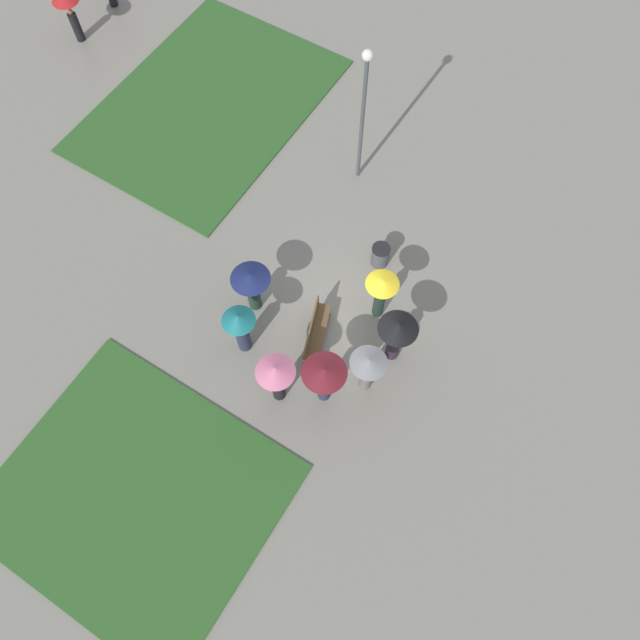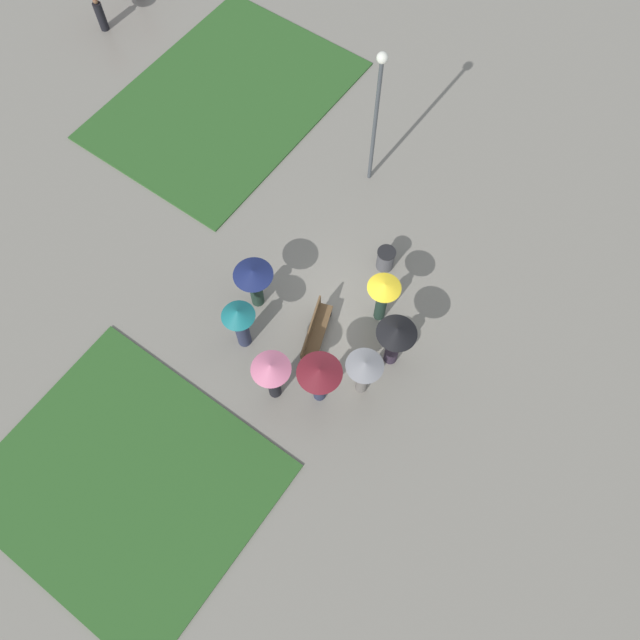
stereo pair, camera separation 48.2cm
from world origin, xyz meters
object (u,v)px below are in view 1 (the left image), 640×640
object	(u,v)px
crowd_person_grey	(368,368)
crowd_person_yellow	(381,292)
lamp_post	(364,103)
park_bench	(315,332)
lone_walker_mid_plaza	(69,8)
trash_bin	(380,256)
crowd_person_navy	(251,284)
crowd_person_pink	(276,377)
crowd_person_teal	(240,327)
crowd_person_black	(397,334)
crowd_person_maroon	(324,376)

from	to	relation	value
crowd_person_grey	crowd_person_yellow	size ratio (longest dim) A/B	0.98
lamp_post	crowd_person_grey	size ratio (longest dim) A/B	2.68
park_bench	lone_walker_mid_plaza	world-z (taller)	lone_walker_mid_plaza
park_bench	trash_bin	distance (m)	3.23
crowd_person_navy	lone_walker_mid_plaza	bearing A→B (deg)	-88.64
crowd_person_pink	crowd_person_teal	xyz separation A→B (m)	(0.72, 1.66, -0.16)
lamp_post	crowd_person_yellow	distance (m)	5.42
crowd_person_teal	lone_walker_mid_plaza	size ratio (longest dim) A/B	1.04
trash_bin	crowd_person_pink	world-z (taller)	crowd_person_pink
crowd_person_navy	crowd_person_black	bearing A→B (deg)	127.39
crowd_person_yellow	lone_walker_mid_plaza	world-z (taller)	crowd_person_yellow
trash_bin	crowd_person_maroon	size ratio (longest dim) A/B	0.40
crowd_person_yellow	lone_walker_mid_plaza	distance (m)	15.56
crowd_person_teal	lone_walker_mid_plaza	xyz separation A→B (m)	(7.00, 12.32, 0.07)
park_bench	trash_bin	bearing A→B (deg)	-25.06
crowd_person_navy	crowd_person_pink	xyz separation A→B (m)	(-1.96, -2.14, 0.14)
trash_bin	crowd_person_black	distance (m)	3.21
park_bench	crowd_person_pink	size ratio (longest dim) A/B	0.96
trash_bin	crowd_person_teal	bearing A→B (deg)	156.78
park_bench	lone_walker_mid_plaza	size ratio (longest dim) A/B	1.03
crowd_person_yellow	crowd_person_black	distance (m)	1.38
crowd_person_black	crowd_person_pink	bearing A→B (deg)	15.35
crowd_person_yellow	lone_walker_mid_plaza	size ratio (longest dim) A/B	1.02
crowd_person_grey	crowd_person_black	distance (m)	1.23
lamp_post	crowd_person_black	size ratio (longest dim) A/B	2.51
crowd_person_black	crowd_person_grey	bearing A→B (deg)	43.90
park_bench	crowd_person_teal	size ratio (longest dim) A/B	1.00
crowd_person_yellow	crowd_person_maroon	bearing A→B (deg)	93.85
park_bench	lone_walker_mid_plaza	xyz separation A→B (m)	(5.77, 13.92, 0.87)
crowd_person_teal	lamp_post	bearing A→B (deg)	-78.30
crowd_person_teal	trash_bin	bearing A→B (deg)	-104.42
crowd_person_pink	lone_walker_mid_plaza	distance (m)	15.96
crowd_person_pink	lone_walker_mid_plaza	world-z (taller)	crowd_person_pink
park_bench	crowd_person_black	xyz separation A→B (m)	(0.76, -2.10, 0.93)
park_bench	crowd_person_yellow	bearing A→B (deg)	-52.44
lamp_post	crowd_person_grey	world-z (taller)	lamp_post
trash_bin	crowd_person_maroon	bearing A→B (deg)	-169.95
crowd_person_maroon	lone_walker_mid_plaza	size ratio (longest dim) A/B	1.06
crowd_person_pink	trash_bin	bearing A→B (deg)	160.74
crowd_person_grey	crowd_person_maroon	distance (m)	1.18
lone_walker_mid_plaza	crowd_person_yellow	bearing A→B (deg)	-32.22
crowd_person_grey	lone_walker_mid_plaza	distance (m)	17.01
park_bench	lamp_post	bearing A→B (deg)	-0.90
crowd_person_black	lone_walker_mid_plaza	bearing A→B (deg)	-54.97
trash_bin	crowd_person_grey	distance (m)	4.12
crowd_person_pink	crowd_person_black	size ratio (longest dim) A/B	1.01
crowd_person_pink	crowd_person_maroon	distance (m)	1.23
trash_bin	crowd_person_yellow	size ratio (longest dim) A/B	0.42
trash_bin	park_bench	bearing A→B (deg)	174.52
crowd_person_grey	crowd_person_navy	bearing A→B (deg)	-10.40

